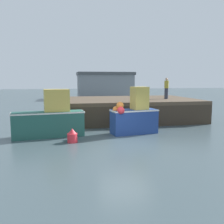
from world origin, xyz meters
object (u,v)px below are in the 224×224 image
dockworker (166,88)px  mooring_buoy_foreground (72,136)px  fishing_boat_near_right (134,116)px  fishing_boat_near_left (50,120)px

dockworker → mooring_buoy_foreground: size_ratio=2.33×
fishing_boat_near_right → dockworker: bearing=49.2°
fishing_boat_near_left → mooring_buoy_foreground: bearing=-52.9°
fishing_boat_near_left → mooring_buoy_foreground: (1.19, -1.57, -0.65)m
fishing_boat_near_right → mooring_buoy_foreground: fishing_boat_near_right is taller
fishing_boat_near_left → fishing_boat_near_right: bearing=-0.9°
fishing_boat_near_right → mooring_buoy_foreground: (-3.72, -1.49, -0.71)m
dockworker → mooring_buoy_foreground: 10.07m
fishing_boat_near_right → mooring_buoy_foreground: bearing=-158.2°
fishing_boat_near_left → mooring_buoy_foreground: 2.07m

